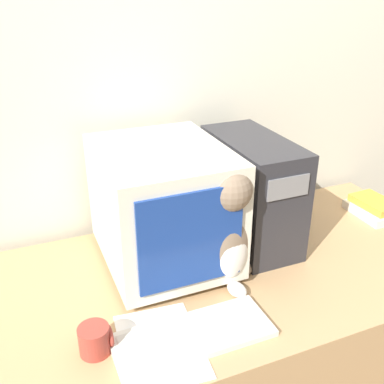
{
  "coord_description": "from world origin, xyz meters",
  "views": [
    {
      "loc": [
        -0.57,
        -0.7,
        1.62
      ],
      "look_at": [
        -0.09,
        0.45,
        1.02
      ],
      "focal_mm": 42.0,
      "sensor_mm": 36.0,
      "label": 1
    }
  ],
  "objects": [
    {
      "name": "wall_back",
      "position": [
        0.0,
        0.88,
        1.25
      ],
      "size": [
        7.0,
        0.05,
        2.5
      ],
      "color": "beige",
      "rests_on": "ground_plane"
    },
    {
      "name": "desk",
      "position": [
        0.0,
        0.41,
        0.37
      ],
      "size": [
        1.77,
        0.82,
        0.74
      ],
      "color": "tan",
      "rests_on": "ground_plane"
    },
    {
      "name": "crt_monitor",
      "position": [
        -0.16,
        0.54,
        0.95
      ],
      "size": [
        0.4,
        0.49,
        0.41
      ],
      "color": "beige",
      "rests_on": "desk"
    },
    {
      "name": "computer_tower",
      "position": [
        0.18,
        0.56,
        0.93
      ],
      "size": [
        0.21,
        0.44,
        0.39
      ],
      "color": "#28282D",
      "rests_on": "desk"
    },
    {
      "name": "keyboard",
      "position": [
        -0.21,
        0.16,
        0.75
      ],
      "size": [
        0.44,
        0.17,
        0.02
      ],
      "color": "silver",
      "rests_on": "desk"
    },
    {
      "name": "cat",
      "position": [
        -0.02,
        0.35,
        0.92
      ],
      "size": [
        0.28,
        0.21,
        0.41
      ],
      "rotation": [
        0.0,
        0.0,
        0.12
      ],
      "color": "#7A6651",
      "rests_on": "desk"
    },
    {
      "name": "book_stack",
      "position": [
        0.75,
        0.52,
        0.77
      ],
      "size": [
        0.15,
        0.21,
        0.06
      ],
      "color": "beige",
      "rests_on": "desk"
    },
    {
      "name": "pen",
      "position": [
        -0.29,
        0.22,
        0.74
      ],
      "size": [
        0.15,
        0.03,
        0.01
      ],
      "color": "maroon",
      "rests_on": "desk"
    },
    {
      "name": "paper_sheet",
      "position": [
        -0.3,
        0.16,
        0.74
      ],
      "size": [
        0.24,
        0.31,
        0.0
      ],
      "color": "white",
      "rests_on": "desk"
    },
    {
      "name": "mug",
      "position": [
        -0.46,
        0.21,
        0.78
      ],
      "size": [
        0.09,
        0.08,
        0.08
      ],
      "color": "#9E382D",
      "rests_on": "desk"
    }
  ]
}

